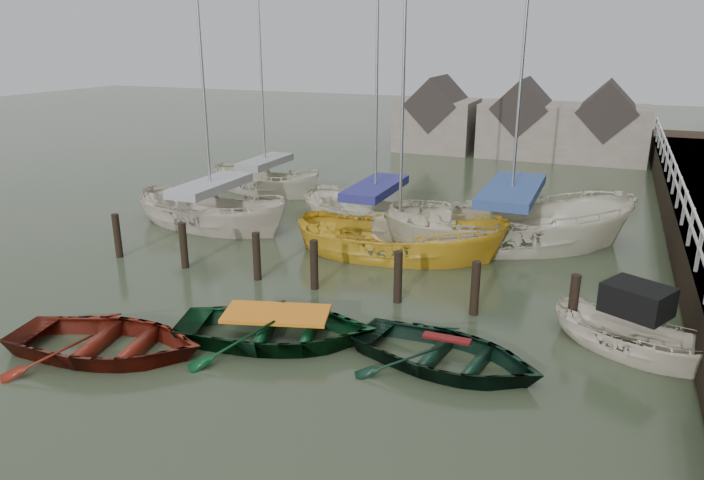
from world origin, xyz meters
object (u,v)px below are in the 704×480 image
at_px(sailboat_a, 213,224).
at_px(sailboat_c, 399,255).
at_px(rowboat_red, 108,354).
at_px(sailboat_e, 266,190).
at_px(sailboat_b, 375,228).
at_px(motorboat, 631,347).
at_px(rowboat_dkgreen, 445,366).
at_px(sailboat_d, 508,244).
at_px(rowboat_green, 278,341).

relative_size(sailboat_a, sailboat_c, 1.07).
bearing_deg(rowboat_red, sailboat_e, 5.61).
bearing_deg(sailboat_c, sailboat_a, 78.44).
xyz_separation_m(rowboat_red, sailboat_b, (2.14, 10.96, 0.06)).
bearing_deg(sailboat_e, sailboat_b, -107.73).
distance_m(motorboat, sailboat_a, 14.76).
bearing_deg(rowboat_dkgreen, motorboat, -50.44).
relative_size(sailboat_b, sailboat_d, 1.02).
xyz_separation_m(motorboat, sailboat_b, (-8.41, 6.51, -0.06)).
bearing_deg(sailboat_c, rowboat_red, 148.04).
relative_size(sailboat_c, sailboat_d, 0.90).
height_order(rowboat_red, sailboat_b, sailboat_b).
distance_m(motorboat, sailboat_c, 7.90).
distance_m(motorboat, sailboat_b, 10.64).
xyz_separation_m(rowboat_green, rowboat_dkgreen, (3.82, 0.36, 0.00)).
bearing_deg(rowboat_green, sailboat_b, -10.14).
distance_m(rowboat_green, sailboat_d, 9.74).
relative_size(rowboat_green, sailboat_b, 0.36).
xyz_separation_m(rowboat_dkgreen, sailboat_a, (-10.42, 6.75, 0.06)).
height_order(sailboat_c, sailboat_e, sailboat_c).
relative_size(rowboat_dkgreen, sailboat_e, 0.39).
xyz_separation_m(rowboat_red, sailboat_d, (6.85, 10.95, 0.06)).
height_order(rowboat_dkgreen, motorboat, motorboat).
relative_size(motorboat, sailboat_d, 0.32).
bearing_deg(rowboat_green, sailboat_c, -22.42).
relative_size(sailboat_b, sailboat_e, 1.21).
height_order(sailboat_a, sailboat_b, sailboat_b).
height_order(motorboat, sailboat_d, sailboat_d).
xyz_separation_m(rowboat_dkgreen, sailboat_b, (-4.81, 8.65, 0.06)).
relative_size(sailboat_a, sailboat_b, 0.94).
relative_size(rowboat_red, sailboat_a, 0.37).
distance_m(sailboat_b, sailboat_c, 2.90).
bearing_deg(sailboat_b, rowboat_green, -153.36).
relative_size(rowboat_green, sailboat_d, 0.37).
height_order(rowboat_dkgreen, sailboat_d, sailboat_d).
bearing_deg(sailboat_c, motorboat, -129.69).
relative_size(rowboat_green, motorboat, 1.15).
bearing_deg(sailboat_c, sailboat_b, 27.75).
relative_size(rowboat_dkgreen, sailboat_a, 0.35).
bearing_deg(rowboat_dkgreen, sailboat_d, 9.51).
relative_size(motorboat, sailboat_b, 0.31).
height_order(rowboat_dkgreen, sailboat_a, sailboat_a).
height_order(rowboat_red, motorboat, motorboat).
bearing_deg(rowboat_dkgreen, sailboat_b, 37.93).
bearing_deg(sailboat_d, rowboat_green, 134.37).
xyz_separation_m(motorboat, sailboat_a, (-14.02, 4.61, -0.06)).
xyz_separation_m(sailboat_c, sailboat_d, (3.02, 2.34, 0.05)).
bearing_deg(sailboat_b, rowboat_red, -170.68).
xyz_separation_m(sailboat_b, sailboat_c, (1.69, -2.35, -0.05)).
xyz_separation_m(rowboat_green, sailboat_c, (0.70, 6.65, 0.01)).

